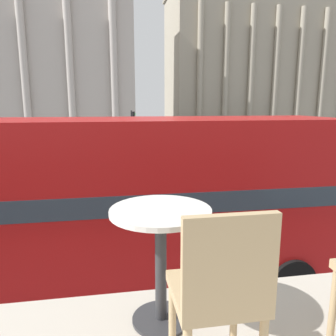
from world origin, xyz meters
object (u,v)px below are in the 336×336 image
object	(u,v)px
plaza_building_left	(35,55)
traffic_light_far	(132,127)
traffic_light_mid	(133,139)
traffic_light_near	(6,164)
double_decker_bus	(115,198)
cafe_chair_0	(220,291)
pedestrian_black	(144,142)
pedestrian_yellow	(3,165)
cafe_dining_table	(161,240)
plaza_building_right	(256,63)

from	to	relation	value
plaza_building_left	traffic_light_far	distance (m)	25.33
traffic_light_mid	traffic_light_far	world-z (taller)	traffic_light_far
traffic_light_near	plaza_building_left	bearing A→B (deg)	99.45
traffic_light_near	traffic_light_far	distance (m)	16.58
double_decker_bus	cafe_chair_0	xyz separation A→B (m)	(0.42, -6.31, 1.38)
traffic_light_far	pedestrian_black	size ratio (longest dim) A/B	2.41
pedestrian_black	traffic_light_far	bearing A→B (deg)	-179.28
double_decker_bus	traffic_light_far	size ratio (longest dim) A/B	2.67
traffic_light_mid	pedestrian_yellow	xyz separation A→B (m)	(-7.87, 0.26, -1.48)
traffic_light_mid	traffic_light_far	distance (m)	7.40
cafe_dining_table	pedestrian_black	world-z (taller)	cafe_dining_table
plaza_building_right	traffic_light_far	distance (m)	40.51
plaza_building_left	pedestrian_black	bearing A→B (deg)	-53.19
traffic_light_mid	pedestrian_black	world-z (taller)	traffic_light_mid
cafe_dining_table	plaza_building_left	size ratio (longest dim) A/B	0.03
double_decker_bus	cafe_chair_0	size ratio (longest dim) A/B	11.81
plaza_building_left	traffic_light_near	size ratio (longest dim) A/B	7.18
traffic_light_near	traffic_light_mid	world-z (taller)	traffic_light_near
pedestrian_black	traffic_light_mid	bearing A→B (deg)	-167.93
traffic_light_mid	plaza_building_left	bearing A→B (deg)	111.59
cafe_chair_0	pedestrian_black	bearing A→B (deg)	85.56
pedestrian_black	pedestrian_yellow	xyz separation A→B (m)	(-9.66, -10.64, -0.04)
double_decker_bus	pedestrian_yellow	world-z (taller)	double_decker_bus
plaza_building_right	traffic_light_far	bearing A→B (deg)	-128.80
plaza_building_right	pedestrian_yellow	distance (m)	51.44
pedestrian_yellow	plaza_building_right	bearing A→B (deg)	145.52
plaza_building_right	pedestrian_yellow	size ratio (longest dim) A/B	20.21
plaza_building_right	pedestrian_yellow	world-z (taller)	plaza_building_right
plaza_building_right	pedestrian_black	world-z (taller)	plaza_building_right
traffic_light_far	pedestrian_black	bearing A→B (deg)	69.30
cafe_dining_table	pedestrian_yellow	bearing A→B (deg)	109.68
double_decker_bus	traffic_light_near	distance (m)	6.21
plaza_building_right	traffic_light_near	size ratio (longest dim) A/B	8.72
double_decker_bus	plaza_building_left	distance (m)	43.39
cafe_dining_table	traffic_light_near	xyz separation A→B (m)	(-4.08, 10.65, -1.35)
cafe_dining_table	traffic_light_mid	distance (m)	18.96
cafe_chair_0	traffic_light_mid	distance (m)	19.49
cafe_chair_0	pedestrian_yellow	world-z (taller)	cafe_chair_0
pedestrian_black	plaza_building_left	bearing A→B (deg)	58.22
plaza_building_left	plaza_building_right	bearing A→B (deg)	15.23
plaza_building_left	double_decker_bus	bearing A→B (deg)	-76.51
pedestrian_yellow	pedestrian_black	bearing A→B (deg)	144.40
plaza_building_left	traffic_light_mid	distance (m)	31.58
cafe_dining_table	traffic_light_near	bearing A→B (deg)	110.96
plaza_building_right	traffic_light_mid	distance (m)	46.67
traffic_light_near	traffic_light_mid	distance (m)	9.68
cafe_dining_table	traffic_light_mid	xyz separation A→B (m)	(1.02, 18.88, -1.39)
double_decker_bus	cafe_dining_table	world-z (taller)	double_decker_bus
pedestrian_black	cafe_chair_0	bearing A→B (deg)	-163.54
double_decker_bus	plaza_building_left	xyz separation A→B (m)	(-9.92, 41.34, 8.70)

